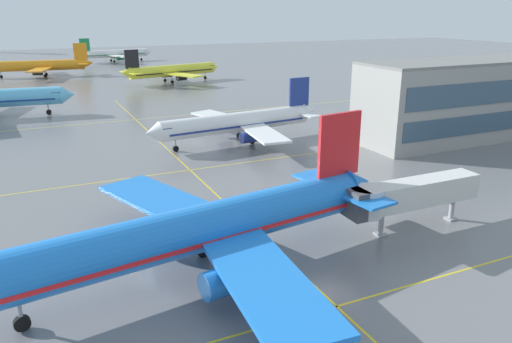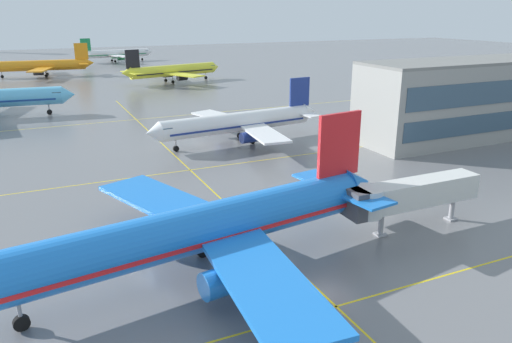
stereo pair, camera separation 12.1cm
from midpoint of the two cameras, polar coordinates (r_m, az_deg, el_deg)
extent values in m
plane|color=slate|center=(42.59, 7.83, -13.90)|extent=(600.00, 600.00, 0.00)
cylinder|color=blue|center=(42.98, -7.18, -6.75)|extent=(35.25, 9.25, 4.16)
cone|color=blue|center=(53.33, 11.68, -1.43)|extent=(4.04, 4.42, 3.95)
cube|color=red|center=(50.04, 9.69, 3.04)|extent=(5.25, 1.16, 6.57)
cube|color=blue|center=(54.10, 7.52, -0.91)|extent=(4.30, 6.14, 0.26)
cube|color=blue|center=(49.63, 12.43, -2.99)|extent=(4.30, 6.14, 0.26)
cube|color=blue|center=(51.50, -10.65, -3.39)|extent=(11.07, 17.37, 0.44)
cube|color=blue|center=(36.60, 1.07, -12.51)|extent=(6.70, 16.74, 0.44)
cylinder|color=blue|center=(48.51, -10.31, -6.59)|extent=(4.02, 2.82, 2.30)
cylinder|color=blue|center=(39.38, -3.59, -12.55)|extent=(4.02, 2.82, 2.30)
cube|color=red|center=(43.20, -7.15, -7.37)|extent=(32.49, 8.88, 0.39)
cylinder|color=#99999E|center=(40.99, -25.72, -14.17)|extent=(0.31, 0.31, 1.81)
cylinder|color=black|center=(41.61, -25.49, -15.58)|extent=(1.26, 0.66, 1.20)
cylinder|color=#99999E|center=(47.31, -6.20, -7.86)|extent=(0.31, 0.31, 1.81)
cylinder|color=black|center=(47.85, -6.15, -9.16)|extent=(1.26, 0.66, 1.20)
cylinder|color=#99999E|center=(42.85, -2.65, -10.71)|extent=(0.31, 0.31, 1.81)
cylinder|color=black|center=(43.45, -2.63, -12.10)|extent=(1.26, 0.66, 1.20)
cylinder|color=white|center=(87.17, -2.19, 5.75)|extent=(28.89, 6.48, 3.41)
cone|color=white|center=(81.08, -11.87, 4.41)|extent=(2.68, 3.57, 3.34)
cone|color=white|center=(95.51, 6.20, 6.98)|extent=(3.20, 3.53, 3.24)
cube|color=navy|center=(93.46, 5.12, 9.17)|extent=(4.31, 0.78, 5.38)
cube|color=white|center=(96.55, 4.33, 7.16)|extent=(3.36, 4.95, 0.22)
cube|color=white|center=(92.29, 6.26, 6.59)|extent=(3.36, 4.95, 0.22)
cube|color=white|center=(94.28, -3.95, 6.34)|extent=(8.63, 14.23, 0.36)
cube|color=white|center=(81.32, 0.97, 4.45)|extent=(6.00, 13.85, 0.36)
cylinder|color=navy|center=(91.48, -3.69, 5.23)|extent=(3.23, 2.20, 1.88)
cylinder|color=navy|center=(83.52, -0.74, 4.00)|extent=(3.23, 2.20, 1.88)
cube|color=#385166|center=(81.63, -10.52, 4.94)|extent=(1.94, 3.29, 0.63)
cube|color=navy|center=(87.26, -2.18, 5.48)|extent=(26.62, 6.27, 0.32)
cylinder|color=#99999E|center=(82.89, -9.26, 3.30)|extent=(0.25, 0.25, 1.48)
cylinder|color=black|center=(83.15, -9.23, 2.64)|extent=(1.02, 0.51, 0.99)
cylinder|color=#99999E|center=(90.50, -1.89, 4.79)|extent=(0.25, 0.25, 1.48)
cylinder|color=black|center=(90.73, -1.88, 4.19)|extent=(1.02, 0.51, 0.99)
cylinder|color=#99999E|center=(86.56, -0.38, 4.18)|extent=(0.25, 0.25, 1.48)
cylinder|color=black|center=(86.81, -0.38, 3.55)|extent=(1.02, 0.51, 0.99)
cone|color=#5BB7E5|center=(120.20, -20.90, 8.34)|extent=(3.11, 4.15, 3.88)
cube|color=#385166|center=(120.24, -22.08, 8.48)|extent=(2.26, 3.82, 0.73)
cylinder|color=#99999E|center=(120.89, -22.89, 6.92)|extent=(0.29, 0.29, 1.72)
cylinder|color=black|center=(121.09, -22.82, 6.39)|extent=(1.19, 0.59, 1.14)
cylinder|color=yellow|center=(164.77, -9.50, 11.51)|extent=(29.96, 10.44, 3.56)
cone|color=yellow|center=(173.11, -4.71, 12.01)|extent=(3.18, 3.96, 3.49)
cone|color=yellow|center=(157.50, -14.84, 10.99)|extent=(3.70, 3.98, 3.38)
cube|color=black|center=(158.07, -14.14, 12.54)|extent=(4.45, 1.38, 5.62)
cube|color=yellow|center=(155.75, -13.74, 11.00)|extent=(4.05, 5.43, 0.22)
cube|color=yellow|center=(160.84, -14.60, 11.15)|extent=(4.05, 5.43, 0.22)
cube|color=yellow|center=(157.49, -8.36, 11.05)|extent=(10.44, 14.77, 0.37)
cube|color=yellow|center=(171.38, -11.09, 11.48)|extent=(5.23, 14.16, 0.37)
cylinder|color=black|center=(160.86, -8.55, 10.75)|extent=(3.55, 2.65, 1.97)
cylinder|color=black|center=(169.32, -10.23, 11.04)|extent=(3.55, 2.65, 1.97)
cube|color=#385166|center=(171.88, -5.33, 12.12)|extent=(2.40, 3.58, 0.66)
cube|color=black|center=(164.82, -9.49, 11.35)|extent=(27.64, 9.92, 0.34)
cylinder|color=#99999E|center=(171.20, -5.83, 11.13)|extent=(0.26, 0.26, 1.54)
cylinder|color=black|center=(171.33, -5.82, 10.79)|extent=(1.10, 0.65, 1.03)
cylinder|color=#99999E|center=(162.04, -9.62, 10.57)|extent=(0.26, 0.26, 1.54)
cylinder|color=black|center=(162.17, -9.60, 10.21)|extent=(1.10, 0.65, 1.03)
cylinder|color=#99999E|center=(166.29, -10.44, 10.72)|extent=(0.26, 0.26, 1.54)
cylinder|color=black|center=(166.42, -10.42, 10.37)|extent=(1.10, 0.65, 1.03)
cylinder|color=orange|center=(192.28, -23.81, 11.20)|extent=(30.78, 7.10, 3.63)
cone|color=orange|center=(191.43, -18.73, 11.86)|extent=(3.43, 3.77, 3.45)
cube|color=orange|center=(191.11, -19.62, 13.01)|extent=(4.59, 0.87, 5.73)
cube|color=orange|center=(194.30, -19.34, 11.88)|extent=(3.60, 5.28, 0.23)
cube|color=orange|center=(188.60, -19.35, 11.72)|extent=(3.60, 5.28, 0.23)
cube|color=orange|center=(200.30, -23.32, 11.32)|extent=(6.30, 14.73, 0.38)
cube|color=orange|center=(184.21, -23.69, 10.79)|extent=(9.27, 15.16, 0.38)
cylinder|color=#333338|center=(197.40, -23.68, 10.83)|extent=(3.46, 2.36, 2.01)
cylinder|color=#333338|center=(187.57, -23.92, 10.48)|extent=(3.46, 2.36, 2.01)
cube|color=orange|center=(192.33, -23.79, 11.07)|extent=(28.35, 6.85, 0.34)
cylinder|color=#99999E|center=(194.06, -27.40, 10.07)|extent=(0.27, 0.27, 1.58)
cylinder|color=black|center=(194.18, -27.36, 9.76)|extent=(1.09, 0.55, 1.05)
cylinder|color=#99999E|center=(194.82, -23.09, 10.66)|extent=(0.27, 0.27, 1.58)
cylinder|color=black|center=(194.93, -23.06, 10.36)|extent=(1.09, 0.55, 1.05)
cylinder|color=#99999E|center=(189.90, -23.20, 10.49)|extent=(0.27, 0.27, 1.58)
cylinder|color=black|center=(190.02, -23.16, 10.18)|extent=(1.09, 0.55, 1.05)
cylinder|color=white|center=(237.74, -15.83, 13.06)|extent=(29.08, 7.31, 3.43)
cone|color=white|center=(242.75, -12.23, 13.42)|extent=(2.78, 3.65, 3.36)
cone|color=white|center=(233.57, -19.64, 12.71)|extent=(3.30, 3.62, 3.26)
cube|color=#197F47|center=(233.84, -19.17, 13.72)|extent=(4.34, 0.91, 5.42)
cube|color=white|center=(231.39, -19.01, 12.73)|extent=(3.50, 5.04, 0.22)
cube|color=white|center=(236.63, -19.35, 12.80)|extent=(3.50, 5.04, 0.22)
cube|color=white|center=(230.21, -15.46, 12.80)|extent=(9.00, 14.33, 0.36)
cube|color=white|center=(244.85, -16.58, 13.00)|extent=(5.67, 13.85, 0.36)
cylinder|color=#2D9956|center=(233.46, -15.40, 12.59)|extent=(3.30, 2.29, 1.90)
cylinder|color=#2D9956|center=(242.40, -16.10, 12.71)|extent=(3.30, 2.29, 1.90)
cube|color=#385166|center=(241.99, -12.71, 13.49)|extent=(2.04, 3.35, 0.63)
cube|color=#197F47|center=(237.77, -15.82, 12.95)|extent=(26.80, 7.04, 0.32)
cylinder|color=#99999E|center=(241.60, -13.07, 12.81)|extent=(0.25, 0.25, 1.49)
cylinder|color=black|center=(241.69, -13.06, 12.58)|extent=(1.04, 0.54, 0.99)
cylinder|color=#99999E|center=(235.16, -16.04, 12.45)|extent=(0.25, 0.25, 1.49)
cylinder|color=black|center=(235.25, -16.02, 12.21)|extent=(1.04, 0.54, 0.99)
cylinder|color=#99999E|center=(239.64, -16.38, 12.51)|extent=(0.25, 0.25, 1.49)
cylinder|color=black|center=(239.73, -16.36, 12.28)|extent=(1.04, 0.54, 0.99)
cube|color=yellow|center=(41.20, 9.37, -15.19)|extent=(135.37, 0.20, 0.01)
cube|color=yellow|center=(73.29, -7.61, 0.18)|extent=(135.37, 0.20, 0.01)
cube|color=yellow|center=(109.76, -13.72, 5.89)|extent=(135.37, 0.20, 0.01)
cube|color=yellow|center=(73.29, -7.61, 0.18)|extent=(0.20, 127.81, 0.01)
cube|color=silver|center=(55.25, 18.61, -2.24)|extent=(14.06, 2.79, 2.70)
cylinder|color=silver|center=(50.92, 12.75, -3.46)|extent=(3.38, 3.38, 2.97)
cube|color=#47474C|center=(50.19, 11.56, -3.70)|extent=(1.62, 2.98, 2.97)
cylinder|color=#99999E|center=(52.92, 14.44, -5.14)|extent=(0.56, 0.56, 4.10)
cube|color=#99999E|center=(53.71, 14.27, -7.05)|extent=(1.11, 1.11, 0.20)
cylinder|color=#99999E|center=(59.27, 21.93, -3.36)|extent=(0.56, 0.56, 4.10)
cube|color=#99999E|center=(59.98, 21.71, -5.09)|extent=(1.11, 1.11, 0.20)
cube|color=gray|center=(106.40, 27.30, 7.76)|extent=(63.87, 12.67, 13.66)
camera|label=1|loc=(0.06, -89.94, 0.02)|focal=34.46mm
camera|label=2|loc=(0.06, 90.06, -0.02)|focal=34.46mm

